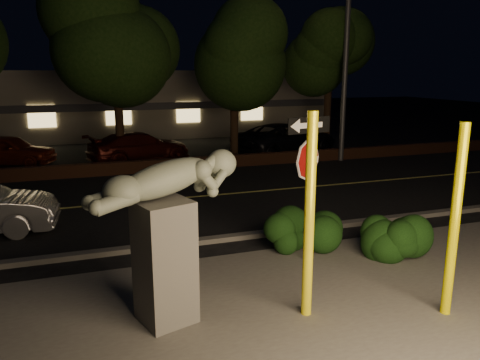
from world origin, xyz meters
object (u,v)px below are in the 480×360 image
object	(u,v)px
signpost	(308,160)
parked_car_red	(8,150)
yellow_pole_right	(455,222)
parked_car_darkred	(140,147)
yellow_pole_left	(309,218)
sculpture	(166,222)
streetlight	(345,0)
parked_car_dark	(286,139)

from	to	relation	value
signpost	parked_car_red	xyz separation A→B (m)	(-7.39, 13.46, -1.52)
yellow_pole_right	parked_car_darkred	distance (m)	15.71
yellow_pole_left	signpost	distance (m)	2.38
sculpture	parked_car_red	bearing A→B (deg)	87.96
streetlight	parked_car_darkred	distance (m)	10.84
parked_car_red	yellow_pole_right	bearing A→B (deg)	-132.02
yellow_pole_right	sculpture	distance (m)	4.61
signpost	parked_car_red	world-z (taller)	signpost
parked_car_red	parked_car_dark	world-z (taller)	parked_car_dark
yellow_pole_left	sculpture	world-z (taller)	yellow_pole_left
yellow_pole_right	parked_car_darkred	world-z (taller)	yellow_pole_right
parked_car_red	streetlight	bearing A→B (deg)	-84.89
parked_car_darkred	parked_car_dark	world-z (taller)	parked_car_dark
streetlight	yellow_pole_right	bearing A→B (deg)	-137.54
sculpture	streetlight	bearing A→B (deg)	31.55
yellow_pole_left	parked_car_darkred	size ratio (longest dim) A/B	0.74
parked_car_dark	parked_car_red	bearing A→B (deg)	64.91
signpost	yellow_pole_right	bearing A→B (deg)	-77.87
yellow_pole_right	parked_car_darkred	size ratio (longest dim) A/B	0.70
streetlight	parked_car_darkred	bearing A→B (deg)	136.86
yellow_pole_left	sculpture	distance (m)	2.27
yellow_pole_right	signpost	world-z (taller)	yellow_pole_right
signpost	sculpture	world-z (taller)	signpost
yellow_pole_right	streetlight	xyz separation A→B (m)	(5.30, 12.55, 5.25)
signpost	parked_car_darkred	world-z (taller)	signpost
sculpture	streetlight	distance (m)	15.73
signpost	parked_car_dark	distance (m)	13.25
sculpture	streetlight	world-z (taller)	streetlight
sculpture	streetlight	xyz separation A→B (m)	(9.71, 11.24, 5.19)
yellow_pole_left	yellow_pole_right	distance (m)	2.34
streetlight	parked_car_dark	xyz separation A→B (m)	(-1.45, 2.44, -6.11)
streetlight	parked_car_dark	distance (m)	6.74
signpost	streetlight	world-z (taller)	streetlight
signpost	sculpture	bearing A→B (deg)	-165.80
sculpture	parked_car_darkred	bearing A→B (deg)	67.18
streetlight	parked_car_darkred	world-z (taller)	streetlight
signpost	parked_car_darkred	distance (m)	12.79
signpost	parked_car_darkred	xyz separation A→B (m)	(-1.94, 12.55, -1.52)
yellow_pole_left	parked_car_red	size ratio (longest dim) A/B	0.87
signpost	parked_car_red	bearing A→B (deg)	107.88
parked_car_red	parked_car_darkred	world-z (taller)	parked_car_darkred
yellow_pole_left	parked_car_red	world-z (taller)	yellow_pole_left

